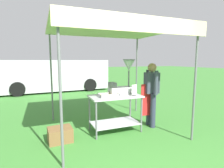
% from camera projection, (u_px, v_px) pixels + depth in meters
% --- Properties ---
extents(ground_plane, '(70.00, 70.00, 0.00)m').
position_uv_depth(ground_plane, '(73.00, 95.00, 8.55)').
color(ground_plane, '#3D7F33').
extents(stall_canopy, '(2.86, 2.60, 2.42)m').
position_uv_depth(stall_canopy, '(114.00, 31.00, 4.04)').
color(stall_canopy, slate).
rests_on(stall_canopy, ground).
extents(donut_cart, '(1.20, 0.67, 0.86)m').
position_uv_depth(donut_cart, '(115.00, 106.00, 4.18)').
color(donut_cart, '#B7B7BC').
rests_on(donut_cart, ground).
extents(donut_tray, '(0.45, 0.27, 0.07)m').
position_uv_depth(donut_tray, '(109.00, 96.00, 4.03)').
color(donut_tray, '#B7B7BC').
rests_on(donut_tray, donut_cart).
extents(donut_fryer, '(0.64, 0.29, 0.84)m').
position_uv_depth(donut_fryer, '(123.00, 80.00, 4.28)').
color(donut_fryer, '#B7B7BC').
rests_on(donut_fryer, donut_cart).
extents(menu_sign, '(0.13, 0.05, 0.26)m').
position_uv_depth(menu_sign, '(134.00, 91.00, 4.14)').
color(menu_sign, black).
rests_on(menu_sign, donut_cart).
extents(vendor, '(0.46, 0.54, 1.61)m').
position_uv_depth(vendor, '(151.00, 91.00, 4.47)').
color(vendor, '#2D3347').
rests_on(vendor, ground).
extents(supply_crate, '(0.50, 0.43, 0.29)m').
position_uv_depth(supply_crate, '(60.00, 135.00, 3.69)').
color(supply_crate, brown).
rests_on(supply_crate, ground).
extents(van_silver, '(5.82, 2.33, 1.69)m').
position_uv_depth(van_silver, '(54.00, 75.00, 9.84)').
color(van_silver, '#BCBCC1').
rests_on(van_silver, ground).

